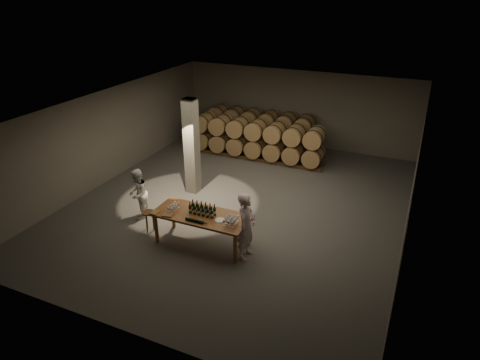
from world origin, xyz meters
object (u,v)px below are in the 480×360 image
at_px(person_man, 246,226).
at_px(person_woman, 138,194).
at_px(bottle_cluster, 202,210).
at_px(stool, 148,215).
at_px(plate, 220,220).
at_px(notebook_near, 168,215).
at_px(tasting_table, 202,218).

distance_m(person_man, person_woman, 3.79).
xyz_separation_m(bottle_cluster, stool, (-1.73, -0.06, -0.52)).
bearing_deg(stool, plate, -0.93).
distance_m(bottle_cluster, person_woman, 2.49).
relative_size(plate, person_woman, 0.17).
xyz_separation_m(stool, person_woman, (-0.71, 0.53, 0.28)).
xyz_separation_m(notebook_near, stool, (-0.92, 0.36, -0.42)).
xyz_separation_m(stool, person_man, (3.04, -0.04, 0.41)).
bearing_deg(person_man, notebook_near, 98.88).
height_order(bottle_cluster, plate, bottle_cluster).
relative_size(plate, person_man, 0.15).
relative_size(notebook_near, stool, 0.45).
height_order(tasting_table, person_man, person_man).
bearing_deg(plate, tasting_table, 172.62).
height_order(notebook_near, person_woman, person_woman).
xyz_separation_m(tasting_table, person_man, (1.33, -0.08, 0.11)).
bearing_deg(plate, notebook_near, -166.71).
distance_m(plate, notebook_near, 1.41).
bearing_deg(bottle_cluster, tasting_table, -128.83).
distance_m(tasting_table, plate, 0.60).
height_order(tasting_table, notebook_near, notebook_near).
distance_m(bottle_cluster, plate, 0.58).
xyz_separation_m(bottle_cluster, person_woman, (-2.44, 0.47, -0.24)).
bearing_deg(person_woman, notebook_near, 41.75).
bearing_deg(bottle_cluster, plate, -10.08).
relative_size(bottle_cluster, plate, 2.70).
height_order(bottle_cluster, person_woman, person_woman).
xyz_separation_m(bottle_cluster, notebook_near, (-0.81, -0.42, -0.10)).
bearing_deg(notebook_near, tasting_table, 16.69).
bearing_deg(person_woman, tasting_table, 58.98).
relative_size(bottle_cluster, stool, 1.21).
height_order(bottle_cluster, notebook_near, bottle_cluster).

